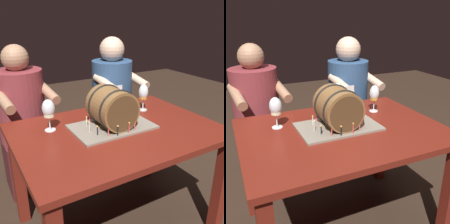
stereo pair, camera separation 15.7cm
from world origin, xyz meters
TOP-DOWN VIEW (x-y plane):
  - ground_plane at (0.00, 0.00)m, footprint 8.00×8.00m
  - dining_table at (0.00, 0.00)m, footprint 1.21×0.88m
  - barrel_cake at (-0.02, 0.03)m, footprint 0.49×0.31m
  - wine_glass_empty at (0.13, 0.36)m, footprint 0.06×0.06m
  - wine_glass_amber at (0.33, 0.18)m, footprint 0.07×0.07m
  - wine_glass_white at (-0.36, 0.18)m, footprint 0.07×0.07m
  - menu_card at (0.19, 0.34)m, footprint 0.11×0.01m
  - person_seated_left at (-0.40, 0.74)m, footprint 0.44×0.51m
  - person_seated_right at (0.40, 0.74)m, footprint 0.43×0.51m

SIDE VIEW (x-z plane):
  - ground_plane at x=0.00m, z-range 0.00..0.00m
  - person_seated_left at x=-0.40m, z-range -0.03..1.15m
  - person_seated_right at x=0.40m, z-range -0.03..1.17m
  - dining_table at x=0.00m, z-range 0.25..0.98m
  - menu_card at x=0.19m, z-range 0.73..0.89m
  - barrel_cake at x=-0.02m, z-range 0.72..0.98m
  - wine_glass_amber at x=0.33m, z-range 0.76..0.95m
  - wine_glass_white at x=-0.36m, z-range 0.76..0.96m
  - wine_glass_empty at x=0.13m, z-range 0.77..0.96m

